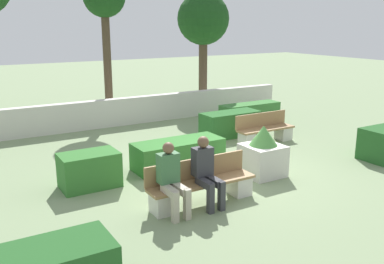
{
  "coord_description": "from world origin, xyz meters",
  "views": [
    {
      "loc": [
        -5.24,
        -7.68,
        3.34
      ],
      "look_at": [
        -0.36,
        0.5,
        0.9
      ],
      "focal_mm": 40.0,
      "sensor_mm": 36.0,
      "label": 1
    }
  ],
  "objects_px": {
    "tree_center_right": "(203,21)",
    "person_seated_woman": "(171,176)",
    "person_seated_man": "(206,169)",
    "bench_front": "(201,186)",
    "planter_corner_left": "(263,154)",
    "tree_center_left": "(104,2)",
    "bench_left_side": "(265,132)"
  },
  "relations": [
    {
      "from": "tree_center_left",
      "to": "tree_center_right",
      "type": "height_order",
      "value": "tree_center_left"
    },
    {
      "from": "tree_center_left",
      "to": "planter_corner_left",
      "type": "bearing_deg",
      "value": -84.3
    },
    {
      "from": "person_seated_man",
      "to": "person_seated_woman",
      "type": "height_order",
      "value": "person_seated_man"
    },
    {
      "from": "bench_left_side",
      "to": "planter_corner_left",
      "type": "relative_size",
      "value": 1.57
    },
    {
      "from": "bench_front",
      "to": "planter_corner_left",
      "type": "relative_size",
      "value": 1.9
    },
    {
      "from": "planter_corner_left",
      "to": "tree_center_right",
      "type": "bearing_deg",
      "value": 66.91
    },
    {
      "from": "bench_front",
      "to": "tree_center_left",
      "type": "xyz_separation_m",
      "value": [
        1.22,
        8.26,
        3.7
      ]
    },
    {
      "from": "person_seated_man",
      "to": "bench_left_side",
      "type": "bearing_deg",
      "value": 36.37
    },
    {
      "from": "person_seated_woman",
      "to": "bench_front",
      "type": "bearing_deg",
      "value": 11.32
    },
    {
      "from": "bench_front",
      "to": "person_seated_man",
      "type": "height_order",
      "value": "person_seated_man"
    },
    {
      "from": "tree_center_left",
      "to": "bench_front",
      "type": "bearing_deg",
      "value": -98.38
    },
    {
      "from": "bench_left_side",
      "to": "tree_center_left",
      "type": "xyz_separation_m",
      "value": [
        -2.59,
        5.61,
        3.71
      ]
    },
    {
      "from": "bench_front",
      "to": "planter_corner_left",
      "type": "xyz_separation_m",
      "value": [
        1.98,
        0.58,
        0.17
      ]
    },
    {
      "from": "person_seated_woman",
      "to": "tree_center_right",
      "type": "xyz_separation_m",
      "value": [
        6.0,
        8.48,
        2.7
      ]
    },
    {
      "from": "bench_front",
      "to": "person_seated_woman",
      "type": "xyz_separation_m",
      "value": [
        -0.72,
        -0.14,
        0.38
      ]
    },
    {
      "from": "bench_front",
      "to": "tree_center_right",
      "type": "xyz_separation_m",
      "value": [
        5.29,
        8.33,
        3.08
      ]
    },
    {
      "from": "person_seated_man",
      "to": "tree_center_right",
      "type": "relative_size",
      "value": 0.29
    },
    {
      "from": "planter_corner_left",
      "to": "bench_left_side",
      "type": "bearing_deg",
      "value": 48.62
    },
    {
      "from": "bench_left_side",
      "to": "tree_center_right",
      "type": "xyz_separation_m",
      "value": [
        1.48,
        5.68,
        3.1
      ]
    },
    {
      "from": "person_seated_man",
      "to": "tree_center_right",
      "type": "xyz_separation_m",
      "value": [
        5.28,
        8.48,
        2.69
      ]
    },
    {
      "from": "bench_left_side",
      "to": "tree_center_right",
      "type": "distance_m",
      "value": 6.63
    },
    {
      "from": "bench_left_side",
      "to": "person_seated_man",
      "type": "relative_size",
      "value": 1.37
    },
    {
      "from": "tree_center_left",
      "to": "tree_center_right",
      "type": "bearing_deg",
      "value": 0.99
    },
    {
      "from": "bench_front",
      "to": "tree_center_right",
      "type": "relative_size",
      "value": 0.48
    },
    {
      "from": "bench_left_side",
      "to": "planter_corner_left",
      "type": "bearing_deg",
      "value": -121.84
    },
    {
      "from": "tree_center_right",
      "to": "person_seated_woman",
      "type": "bearing_deg",
      "value": -125.31
    },
    {
      "from": "bench_left_side",
      "to": "person_seated_woman",
      "type": "relative_size",
      "value": 1.38
    },
    {
      "from": "planter_corner_left",
      "to": "tree_center_right",
      "type": "height_order",
      "value": "tree_center_right"
    },
    {
      "from": "bench_front",
      "to": "planter_corner_left",
      "type": "bearing_deg",
      "value": 16.41
    },
    {
      "from": "person_seated_man",
      "to": "tree_center_left",
      "type": "relative_size",
      "value": 0.27
    },
    {
      "from": "person_seated_man",
      "to": "planter_corner_left",
      "type": "height_order",
      "value": "person_seated_man"
    },
    {
      "from": "bench_left_side",
      "to": "tree_center_right",
      "type": "relative_size",
      "value": 0.4
    }
  ]
}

